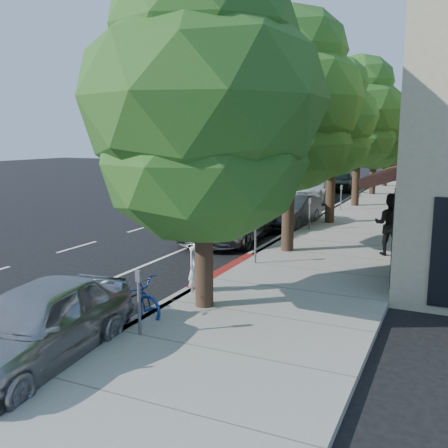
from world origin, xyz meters
The scene contains 18 objects.
ground centered at (0.00, 0.00, 0.00)m, with size 120.00×120.00×0.00m, color black.
sidewalk centered at (2.30, 8.00, 0.07)m, with size 4.60×56.00×0.15m, color gray.
curb centered at (0.00, 8.00, 0.07)m, with size 0.30×56.00×0.15m, color #9E998E.
curb_red_segment centered at (0.00, 1.00, 0.07)m, with size 0.32×4.00×0.15m, color maroon.
street_tree_0 centered at (0.90, -2.00, 4.49)m, with size 5.24×5.24×7.50m.
street_tree_1 centered at (0.90, 4.00, 4.88)m, with size 4.66×4.66×7.86m.
street_tree_2 centered at (0.90, 10.00, 4.57)m, with size 3.82×3.82×7.21m.
street_tree_3 centered at (0.90, 16.00, 5.06)m, with size 4.71×4.71×8.11m.
street_tree_4 centered at (0.90, 22.00, 4.28)m, with size 4.32×4.32×6.95m.
street_tree_5 centered at (0.90, 28.00, 4.18)m, with size 4.80×4.80×6.96m.
cyclist centered at (0.25, -1.14, 0.78)m, with size 0.57×0.37×1.57m, color silver.
bicycle centered at (-0.40, -3.00, 0.50)m, with size 0.66×1.89×0.99m, color navy.
silver_suv centered at (-1.82, 5.50, 0.79)m, with size 2.63×5.71×1.59m, color #A1A2A5.
dark_sedan centered at (-0.50, 9.02, 0.68)m, with size 1.43×4.10×1.35m, color #222528.
white_pickup centered at (-2.20, 18.53, 0.83)m, with size 2.32×5.71×1.66m, color silver.
dark_suv_far centered at (-1.67, 24.35, 0.72)m, with size 1.70×4.23×1.44m, color black.
near_car_a centered at (-0.50, -5.50, 0.72)m, with size 1.69×4.21×1.43m, color #A0A0A5.
pedestrian centered at (4.00, 4.75, 1.13)m, with size 0.95×0.74×1.96m, color black.
Camera 1 is at (5.77, -11.45, 3.87)m, focal length 40.00 mm.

